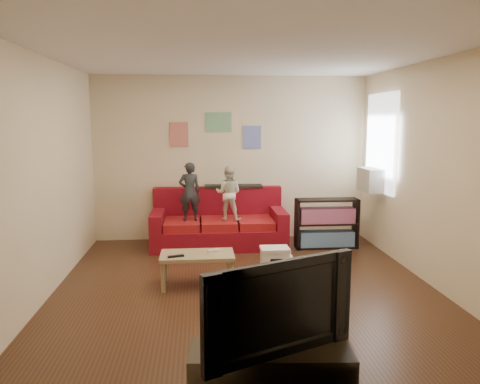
{
  "coord_description": "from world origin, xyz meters",
  "views": [
    {
      "loc": [
        -0.54,
        -5.24,
        1.99
      ],
      "look_at": [
        0.0,
        0.8,
        1.05
      ],
      "focal_mm": 35.0,
      "sensor_mm": 36.0,
      "label": 1
    }
  ],
  "objects": [
    {
      "name": "room_shell",
      "position": [
        0.0,
        0.0,
        1.35
      ],
      "size": [
        4.52,
        5.02,
        2.72
      ],
      "color": "#452817",
      "rests_on": "ground"
    },
    {
      "name": "sofa",
      "position": [
        -0.23,
        2.07,
        0.31
      ],
      "size": [
        2.1,
        0.97,
        0.92
      ],
      "color": "maroon",
      "rests_on": "ground"
    },
    {
      "name": "child_a",
      "position": [
        -0.68,
        1.9,
        0.9
      ],
      "size": [
        0.35,
        0.25,
        0.91
      ],
      "primitive_type": "imported",
      "rotation": [
        0.0,
        0.0,
        3.23
      ],
      "color": "#252A2D",
      "rests_on": "sofa"
    },
    {
      "name": "child_b",
      "position": [
        -0.08,
        1.9,
        0.86
      ],
      "size": [
        0.48,
        0.42,
        0.84
      ],
      "primitive_type": "imported",
      "rotation": [
        0.0,
        0.0,
        2.87
      ],
      "color": "silver",
      "rests_on": "sofa"
    },
    {
      "name": "coffee_table",
      "position": [
        -0.57,
        0.22,
        0.34
      ],
      "size": [
        0.88,
        0.49,
        0.4
      ],
      "color": "tan",
      "rests_on": "ground"
    },
    {
      "name": "remote",
      "position": [
        -0.82,
        0.1,
        0.41
      ],
      "size": [
        0.19,
        0.1,
        0.02
      ],
      "primitive_type": "cube",
      "rotation": [
        0.0,
        0.0,
        0.29
      ],
      "color": "black",
      "rests_on": "coffee_table"
    },
    {
      "name": "game_controller",
      "position": [
        -0.37,
        0.27,
        0.41
      ],
      "size": [
        0.16,
        0.09,
        0.03
      ],
      "primitive_type": "cube",
      "rotation": [
        0.0,
        0.0,
        0.33
      ],
      "color": "silver",
      "rests_on": "coffee_table"
    },
    {
      "name": "bookshelf",
      "position": [
        1.44,
        1.75,
        0.35
      ],
      "size": [
        0.97,
        0.29,
        0.77
      ],
      "color": "black",
      "rests_on": "ground"
    },
    {
      "name": "window",
      "position": [
        2.22,
        1.65,
        1.64
      ],
      "size": [
        0.04,
        1.08,
        1.48
      ],
      "primitive_type": "cube",
      "color": "white",
      "rests_on": "room_shell"
    },
    {
      "name": "ac_unit",
      "position": [
        2.1,
        1.65,
        1.08
      ],
      "size": [
        0.28,
        0.55,
        0.35
      ],
      "primitive_type": "cube",
      "color": "#B7B2A3",
      "rests_on": "window"
    },
    {
      "name": "artwork_left",
      "position": [
        -0.85,
        2.48,
        1.75
      ],
      "size": [
        0.3,
        0.01,
        0.4
      ],
      "primitive_type": "cube",
      "color": "#D87266",
      "rests_on": "room_shell"
    },
    {
      "name": "artwork_center",
      "position": [
        -0.2,
        2.48,
        1.95
      ],
      "size": [
        0.42,
        0.01,
        0.32
      ],
      "primitive_type": "cube",
      "color": "#72B27F",
      "rests_on": "room_shell"
    },
    {
      "name": "artwork_right",
      "position": [
        0.35,
        2.48,
        1.7
      ],
      "size": [
        0.3,
        0.01,
        0.38
      ],
      "primitive_type": "cube",
      "color": "#727FCC",
      "rests_on": "room_shell"
    },
    {
      "name": "file_box",
      "position": [
        0.48,
        0.87,
        0.14
      ],
      "size": [
        0.39,
        0.29,
        0.27
      ],
      "color": "white",
      "rests_on": "ground"
    },
    {
      "name": "tv_stand",
      "position": [
        -0.06,
        -2.25,
        0.21
      ],
      "size": [
        1.16,
        0.46,
        0.42
      ],
      "primitive_type": "cube",
      "rotation": [
        0.0,
        0.0,
        -0.08
      ],
      "color": "#342B1C",
      "rests_on": "ground"
    },
    {
      "name": "television",
      "position": [
        -0.06,
        -2.25,
        0.76
      ],
      "size": [
        1.11,
        0.61,
        0.66
      ],
      "primitive_type": "imported",
      "rotation": [
        0.0,
        0.0,
        0.42
      ],
      "color": "black",
      "rests_on": "tv_stand"
    },
    {
      "name": "tissue",
      "position": [
        0.74,
        1.1,
        0.05
      ],
      "size": [
        0.12,
        0.12,
        0.1
      ],
      "primitive_type": "sphere",
      "rotation": [
        0.0,
        0.0,
        0.22
      ],
      "color": "silver",
      "rests_on": "ground"
    }
  ]
}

